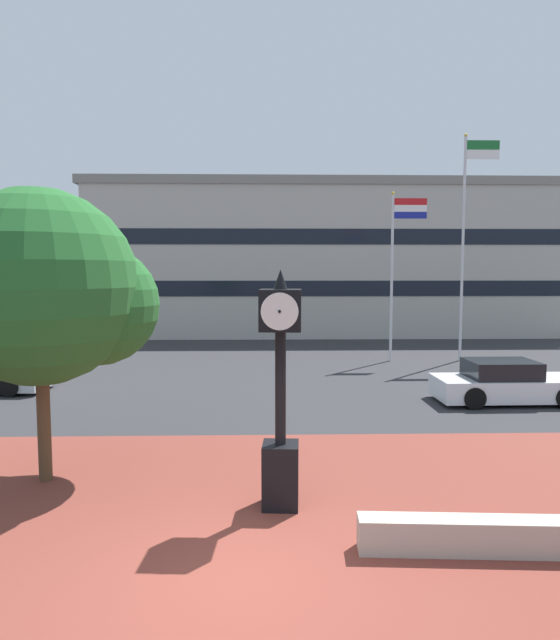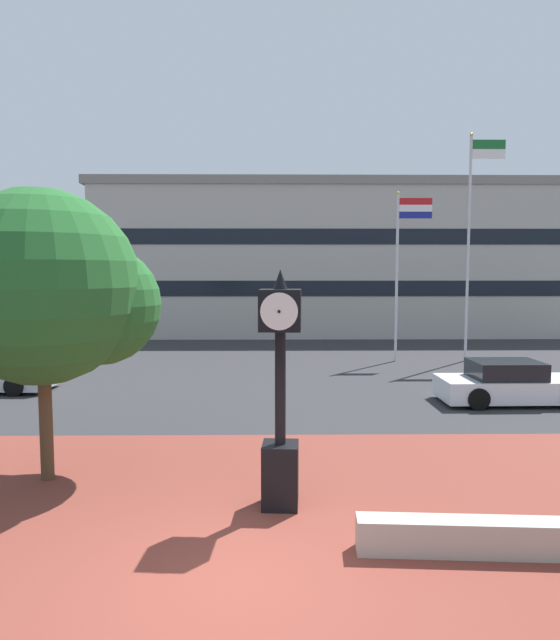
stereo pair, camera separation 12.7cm
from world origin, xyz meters
name	(u,v)px [view 1 (the left image)]	position (x,y,z in m)	size (l,w,h in m)	color
ground_plane	(233,578)	(0.00, 0.00, 0.00)	(200.00, 200.00, 0.00)	#2D2D30
plaza_brick_paving	(238,535)	(0.00, 1.19, 0.00)	(44.00, 10.39, 0.01)	brown
planter_wall	(472,536)	(3.33, 0.56, 0.25)	(3.20, 0.40, 0.50)	#ADA393
street_clock	(280,397)	(0.67, 2.21, 1.88)	(0.72, 0.80, 4.00)	black
plaza_tree	(52,291)	(-3.56, 3.65, 3.59)	(3.93, 3.65, 5.50)	#4C3823
car_street_mid	(506,384)	(7.71, 9.65, 0.57)	(4.35, 1.93, 1.28)	silver
flagpole_primary	(396,262)	(6.14, 17.62, 4.37)	(1.56, 0.14, 7.40)	silver
flagpole_secondary	(466,233)	(9.20, 17.62, 5.64)	(1.55, 0.14, 9.87)	silver
civic_building	(327,260)	(4.59, 30.75, 4.72)	(29.95, 10.57, 9.43)	#B2ADA3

